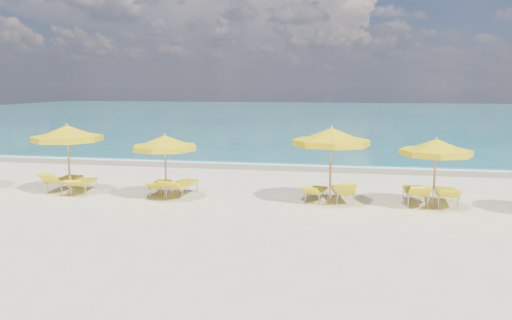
# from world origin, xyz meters

# --- Properties ---
(ground_plane) EXTENTS (120.00, 120.00, 0.00)m
(ground_plane) POSITION_xyz_m (0.00, 0.00, 0.00)
(ground_plane) COLOR beige
(ocean) EXTENTS (120.00, 80.00, 0.30)m
(ocean) POSITION_xyz_m (0.00, 48.00, 0.00)
(ocean) COLOR #12636A
(ocean) RESTS_ON ground
(wet_sand_band) EXTENTS (120.00, 2.60, 0.01)m
(wet_sand_band) POSITION_xyz_m (0.00, 7.40, 0.00)
(wet_sand_band) COLOR tan
(wet_sand_band) RESTS_ON ground
(foam_line) EXTENTS (120.00, 1.20, 0.03)m
(foam_line) POSITION_xyz_m (0.00, 8.20, 0.00)
(foam_line) COLOR white
(foam_line) RESTS_ON ground
(whitecap_near) EXTENTS (14.00, 0.36, 0.05)m
(whitecap_near) POSITION_xyz_m (-6.00, 17.00, 0.00)
(whitecap_near) COLOR white
(whitecap_near) RESTS_ON ground
(whitecap_far) EXTENTS (18.00, 0.30, 0.05)m
(whitecap_far) POSITION_xyz_m (8.00, 24.00, 0.00)
(whitecap_far) COLOR white
(whitecap_far) RESTS_ON ground
(umbrella_2) EXTENTS (3.05, 3.05, 2.53)m
(umbrella_2) POSITION_xyz_m (-6.66, 0.18, 2.16)
(umbrella_2) COLOR tan
(umbrella_2) RESTS_ON ground
(umbrella_3) EXTENTS (2.28, 2.28, 2.26)m
(umbrella_3) POSITION_xyz_m (-2.87, -0.08, 1.93)
(umbrella_3) COLOR tan
(umbrella_3) RESTS_ON ground
(umbrella_4) EXTENTS (2.87, 2.87, 2.58)m
(umbrella_4) POSITION_xyz_m (2.73, 0.35, 2.20)
(umbrella_4) COLOR tan
(umbrella_4) RESTS_ON ground
(umbrella_5) EXTENTS (2.29, 2.29, 2.28)m
(umbrella_5) POSITION_xyz_m (6.00, 0.25, 1.95)
(umbrella_5) COLOR tan
(umbrella_5) RESTS_ON ground
(lounger_2_left) EXTENTS (0.74, 1.97, 0.85)m
(lounger_2_left) POSITION_xyz_m (-7.12, 0.54, 0.24)
(lounger_2_left) COLOR #A5A8AD
(lounger_2_left) RESTS_ON ground
(lounger_2_right) EXTENTS (0.88, 1.90, 0.68)m
(lounger_2_right) POSITION_xyz_m (-6.24, 0.37, 0.21)
(lounger_2_right) COLOR #A5A8AD
(lounger_2_right) RESTS_ON ground
(lounger_3_left) EXTENTS (0.90, 1.92, 0.67)m
(lounger_3_left) POSITION_xyz_m (-3.31, 0.51, 0.21)
(lounger_3_left) COLOR #A5A8AD
(lounger_3_left) RESTS_ON ground
(lounger_3_right) EXTENTS (0.83, 2.10, 0.79)m
(lounger_3_right) POSITION_xyz_m (-2.49, 0.44, 0.24)
(lounger_3_right) COLOR #A5A8AD
(lounger_3_right) RESTS_ON ground
(lounger_4_left) EXTENTS (0.83, 1.71, 0.66)m
(lounger_4_left) POSITION_xyz_m (2.25, 0.66, 0.20)
(lounger_4_left) COLOR #A5A8AD
(lounger_4_left) RESTS_ON ground
(lounger_4_right) EXTENTS (0.93, 1.82, 0.84)m
(lounger_4_right) POSITION_xyz_m (3.12, 0.66, 0.22)
(lounger_4_right) COLOR #A5A8AD
(lounger_4_right) RESTS_ON ground
(lounger_5_left) EXTENTS (0.72, 2.05, 0.85)m
(lounger_5_left) POSITION_xyz_m (5.52, 0.77, 0.25)
(lounger_5_left) COLOR #A5A8AD
(lounger_5_left) RESTS_ON ground
(lounger_5_right) EXTENTS (0.82, 2.04, 0.76)m
(lounger_5_right) POSITION_xyz_m (6.51, 0.84, 0.24)
(lounger_5_right) COLOR #A5A8AD
(lounger_5_right) RESTS_ON ground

